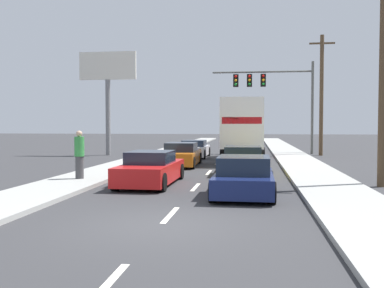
# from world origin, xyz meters

# --- Properties ---
(ground_plane) EXTENTS (140.00, 140.00, 0.00)m
(ground_plane) POSITION_xyz_m (0.00, 25.00, 0.00)
(ground_plane) COLOR #333335
(sidewalk_right) EXTENTS (2.41, 80.00, 0.14)m
(sidewalk_right) POSITION_xyz_m (4.76, 20.00, 0.07)
(sidewalk_right) COLOR #9E9E99
(sidewalk_right) RESTS_ON ground_plane
(sidewalk_left) EXTENTS (2.41, 80.00, 0.14)m
(sidewalk_left) POSITION_xyz_m (-4.76, 20.00, 0.07)
(sidewalk_left) COLOR #9E9E99
(sidewalk_left) RESTS_ON ground_plane
(lane_markings) EXTENTS (0.14, 52.00, 0.01)m
(lane_markings) POSITION_xyz_m (0.00, 21.09, 0.00)
(lane_markings) COLOR silver
(lane_markings) RESTS_ON ground_plane
(car_white) EXTENTS (1.81, 4.30, 1.20)m
(car_white) POSITION_xyz_m (-1.89, 20.48, 0.56)
(car_white) COLOR white
(car_white) RESTS_ON ground_plane
(car_orange) EXTENTS (1.94, 4.49, 1.28)m
(car_orange) POSITION_xyz_m (-1.82, 14.21, 0.59)
(car_orange) COLOR orange
(car_orange) RESTS_ON ground_plane
(car_red) EXTENTS (1.92, 4.64, 1.26)m
(car_red) POSITION_xyz_m (-1.77, 6.60, 0.57)
(car_red) COLOR red
(car_red) RESTS_ON ground_plane
(box_truck) EXTENTS (2.54, 8.61, 3.72)m
(box_truck) POSITION_xyz_m (1.47, 17.98, 2.14)
(box_truck) COLOR white
(box_truck) RESTS_ON ground_plane
(car_yellow) EXTENTS (1.96, 4.43, 1.30)m
(car_yellow) POSITION_xyz_m (1.61, 10.44, 0.60)
(car_yellow) COLOR yellow
(car_yellow) RESTS_ON ground_plane
(car_navy) EXTENTS (1.97, 4.03, 1.26)m
(car_navy) POSITION_xyz_m (1.77, 4.40, 0.58)
(car_navy) COLOR #141E4C
(car_navy) RESTS_ON ground_plane
(traffic_signal_mast) EXTENTS (7.72, 0.69, 7.05)m
(traffic_signal_mast) POSITION_xyz_m (3.08, 25.20, 5.22)
(traffic_signal_mast) COLOR #595B56
(traffic_signal_mast) RESTS_ON ground_plane
(utility_pole_near) EXTENTS (1.80, 0.28, 8.24)m
(utility_pole_near) POSITION_xyz_m (6.67, 7.09, 4.26)
(utility_pole_near) COLOR brown
(utility_pole_near) RESTS_ON ground_plane
(utility_pole_mid) EXTENTS (1.80, 0.28, 8.71)m
(utility_pole_mid) POSITION_xyz_m (6.97, 23.63, 4.49)
(utility_pole_mid) COLOR brown
(utility_pole_mid) RESTS_ON ground_plane
(roadside_billboard) EXTENTS (4.25, 0.36, 7.56)m
(roadside_billboard) POSITION_xyz_m (-8.49, 21.93, 5.44)
(roadside_billboard) COLOR slate
(roadside_billboard) RESTS_ON ground_plane
(pedestrian_near_corner) EXTENTS (0.38, 0.38, 1.88)m
(pedestrian_near_corner) POSITION_xyz_m (-4.69, 6.89, 1.09)
(pedestrian_near_corner) COLOR #3F3F42
(pedestrian_near_corner) RESTS_ON sidewalk_left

